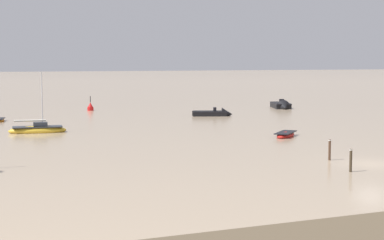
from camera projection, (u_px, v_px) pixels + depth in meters
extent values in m
plane|color=tan|center=(371.00, 164.00, 44.51)|extent=(800.00, 800.00, 0.00)
cube|color=black|center=(280.00, 106.00, 97.52)|extent=(4.06, 6.03, 1.10)
cone|color=black|center=(284.00, 108.00, 94.63)|extent=(2.66, 2.38, 2.20)
cube|color=black|center=(281.00, 104.00, 97.42)|extent=(4.15, 6.16, 0.12)
cube|color=black|center=(282.00, 101.00, 96.59)|extent=(0.85, 0.71, 0.61)
cube|color=black|center=(277.00, 104.00, 100.21)|extent=(0.53, 0.47, 0.78)
ellipsoid|color=red|center=(286.00, 135.00, 60.52)|extent=(3.84, 3.77, 0.63)
cube|color=black|center=(286.00, 132.00, 60.50)|extent=(3.59, 3.52, 0.08)
cube|color=black|center=(286.00, 133.00, 60.51)|extent=(1.04, 1.07, 0.06)
ellipsoid|color=gold|center=(38.00, 131.00, 63.93)|extent=(5.98, 2.52, 1.00)
cube|color=#33383F|center=(37.00, 127.00, 63.89)|extent=(5.09, 2.23, 0.10)
cube|color=#33383F|center=(40.00, 124.00, 63.94)|extent=(1.51, 1.16, 0.36)
cylinder|color=#B7BABF|center=(42.00, 99.00, 63.76)|extent=(0.10, 0.10, 5.49)
cylinder|color=beige|center=(30.00, 121.00, 63.64)|extent=(3.19, 0.60, 0.20)
cube|color=black|center=(210.00, 114.00, 83.32)|extent=(4.84, 3.32, 0.88)
cone|color=black|center=(227.00, 114.00, 83.40)|extent=(1.93, 2.14, 1.76)
cube|color=black|center=(210.00, 112.00, 83.29)|extent=(4.95, 3.39, 0.10)
cube|color=black|center=(215.00, 109.00, 83.28)|extent=(0.57, 0.69, 0.49)
cube|color=black|center=(193.00, 113.00, 83.23)|extent=(0.38, 0.43, 0.63)
cylinder|color=red|center=(90.00, 109.00, 92.30)|extent=(0.90, 0.90, 0.70)
cone|color=red|center=(90.00, 105.00, 92.23)|extent=(0.72, 0.72, 0.70)
cylinder|color=black|center=(90.00, 99.00, 92.16)|extent=(0.10, 0.10, 0.90)
cylinder|color=#3E3323|center=(351.00, 162.00, 41.26)|extent=(0.18, 0.18, 1.69)
cylinder|color=silver|center=(351.00, 150.00, 41.18)|extent=(0.22, 0.22, 0.08)
cylinder|color=#4B3323|center=(330.00, 151.00, 46.15)|extent=(0.18, 0.18, 1.71)
cylinder|color=silver|center=(330.00, 140.00, 46.08)|extent=(0.22, 0.22, 0.08)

